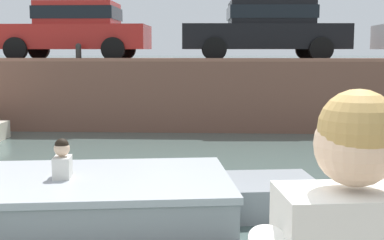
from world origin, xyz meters
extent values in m
plane|color=#4C605B|center=(0.00, 5.55, 0.00)|extent=(400.00, 400.00, 0.00)
cube|color=brown|center=(0.00, 14.10, 0.87)|extent=(60.00, 6.00, 1.75)
cube|color=#925F4C|center=(0.00, 11.22, 1.79)|extent=(60.00, 0.24, 0.08)
cube|color=#93999E|center=(1.48, 4.75, 0.20)|extent=(1.29, 1.30, 0.40)
cube|color=silver|center=(-1.07, 4.39, 0.52)|extent=(0.24, 0.34, 0.44)
sphere|color=beige|center=(-1.07, 4.39, 0.84)|extent=(0.19, 0.19, 0.19)
sphere|color=black|center=(-1.07, 4.39, 0.88)|extent=(0.17, 0.17, 0.17)
cube|color=#B2231E|center=(-3.15, 12.55, 2.37)|extent=(4.07, 1.82, 0.64)
cube|color=#B2231E|center=(-2.98, 12.55, 2.99)|extent=(2.04, 1.58, 0.60)
cube|color=black|center=(-2.98, 12.55, 2.99)|extent=(2.12, 1.62, 0.33)
cylinder|color=black|center=(-4.39, 11.62, 2.05)|extent=(0.60, 0.19, 0.60)
cylinder|color=black|center=(-4.41, 13.44, 2.05)|extent=(0.60, 0.19, 0.60)
cylinder|color=black|center=(-1.88, 11.65, 2.05)|extent=(0.60, 0.19, 0.60)
cylinder|color=black|center=(-1.90, 13.47, 2.05)|extent=(0.60, 0.19, 0.60)
cube|color=black|center=(1.98, 12.55, 2.37)|extent=(4.37, 1.95, 0.64)
cube|color=black|center=(2.15, 12.55, 2.99)|extent=(2.22, 1.63, 0.60)
cube|color=black|center=(2.15, 12.55, 2.99)|extent=(2.30, 1.67, 0.33)
cylinder|color=black|center=(0.69, 11.59, 2.05)|extent=(0.61, 0.21, 0.60)
cylinder|color=black|center=(0.61, 13.37, 2.05)|extent=(0.61, 0.21, 0.60)
cylinder|color=black|center=(3.35, 11.72, 2.05)|extent=(0.61, 0.21, 0.60)
cylinder|color=black|center=(3.26, 13.50, 2.05)|extent=(0.61, 0.21, 0.60)
cylinder|color=#2D2B28|center=(-2.69, 11.35, 1.92)|extent=(0.14, 0.14, 0.35)
sphere|color=#2D2B28|center=(-2.69, 11.35, 2.12)|extent=(0.15, 0.15, 0.15)
sphere|color=beige|center=(1.17, -0.60, 1.80)|extent=(0.20, 0.20, 0.20)
sphere|color=tan|center=(1.17, -0.61, 1.84)|extent=(0.19, 0.19, 0.19)
camera|label=1|loc=(0.84, -1.87, 2.02)|focal=50.00mm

